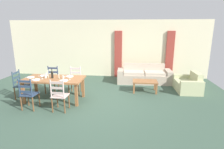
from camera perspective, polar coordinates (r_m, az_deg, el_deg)
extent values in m
cube|color=#3C5545|center=(5.99, -6.18, -8.35)|extent=(9.60, 9.60, 0.02)
cube|color=#F3E8BE|center=(8.83, -1.80, 8.19)|extent=(9.60, 0.16, 2.70)
cube|color=#A23A30|center=(8.66, 1.98, 6.40)|extent=(0.35, 0.08, 2.20)
cube|color=#A23A30|center=(8.81, 17.82, 5.86)|extent=(0.35, 0.08, 2.20)
cube|color=#9A6037|center=(6.07, -18.03, -1.35)|extent=(1.90, 0.96, 0.05)
cube|color=#9A6037|center=(6.26, -26.32, -5.28)|extent=(0.08, 0.08, 0.70)
cube|color=#9A6037|center=(5.55, -11.24, -6.45)|extent=(0.08, 0.08, 0.70)
cube|color=#9A6037|center=(6.88, -22.99, -3.25)|extent=(0.08, 0.08, 0.70)
cube|color=#9A6037|center=(6.23, -9.17, -4.01)|extent=(0.08, 0.08, 0.70)
cube|color=navy|center=(5.77, -24.66, -5.68)|extent=(0.43, 0.41, 0.03)
cylinder|color=brown|center=(6.07, -25.03, -7.05)|extent=(0.04, 0.04, 0.43)
cylinder|color=brown|center=(5.89, -22.06, -7.39)|extent=(0.04, 0.04, 0.43)
cylinder|color=brown|center=(5.81, -26.83, -8.20)|extent=(0.04, 0.04, 0.43)
cylinder|color=brown|center=(5.62, -23.78, -8.61)|extent=(0.04, 0.04, 0.43)
cylinder|color=navy|center=(5.66, -27.39, -3.56)|extent=(0.04, 0.04, 0.50)
cylinder|color=navy|center=(5.46, -24.29, -3.82)|extent=(0.04, 0.04, 0.50)
cube|color=navy|center=(5.60, -25.72, -4.96)|extent=(0.38, 0.03, 0.06)
cube|color=navy|center=(5.55, -25.89, -3.50)|extent=(0.38, 0.03, 0.06)
cube|color=navy|center=(5.51, -26.06, -2.01)|extent=(0.38, 0.03, 0.06)
cube|color=beige|center=(5.34, -16.09, -6.46)|extent=(0.43, 0.41, 0.03)
cylinder|color=brown|center=(5.64, -16.93, -7.91)|extent=(0.04, 0.04, 0.43)
cylinder|color=brown|center=(5.50, -13.48, -8.23)|extent=(0.04, 0.04, 0.43)
cylinder|color=brown|center=(5.36, -18.43, -9.23)|extent=(0.04, 0.04, 0.43)
cylinder|color=brown|center=(5.21, -14.82, -9.62)|extent=(0.04, 0.04, 0.43)
cylinder|color=beige|center=(5.19, -18.86, -4.22)|extent=(0.04, 0.04, 0.50)
cylinder|color=beige|center=(5.04, -15.18, -4.48)|extent=(0.04, 0.04, 0.50)
cube|color=beige|center=(5.15, -16.94, -5.72)|extent=(0.38, 0.03, 0.06)
cube|color=beige|center=(5.10, -17.06, -4.14)|extent=(0.38, 0.03, 0.06)
cube|color=beige|center=(5.06, -17.18, -2.53)|extent=(0.38, 0.03, 0.06)
cube|color=navy|center=(6.94, -18.62, -1.86)|extent=(0.43, 0.41, 0.03)
cylinder|color=brown|center=(6.78, -17.70, -4.19)|extent=(0.04, 0.04, 0.43)
cylinder|color=brown|center=(6.94, -20.42, -4.01)|extent=(0.04, 0.04, 0.43)
cylinder|color=brown|center=(7.08, -16.58, -3.34)|extent=(0.04, 0.04, 0.43)
cylinder|color=brown|center=(7.23, -19.20, -3.18)|extent=(0.04, 0.04, 0.43)
cylinder|color=navy|center=(6.95, -16.86, 0.54)|extent=(0.04, 0.04, 0.50)
cylinder|color=navy|center=(7.10, -19.52, 0.61)|extent=(0.04, 0.04, 0.50)
cube|color=navy|center=(7.05, -18.12, -0.45)|extent=(0.38, 0.03, 0.06)
cube|color=navy|center=(7.02, -18.22, 0.73)|extent=(0.38, 0.03, 0.06)
cube|color=navy|center=(6.99, -18.31, 1.93)|extent=(0.38, 0.03, 0.06)
cube|color=beige|center=(6.64, -11.73, -2.11)|extent=(0.44, 0.42, 0.03)
cylinder|color=brown|center=(6.51, -10.48, -4.51)|extent=(0.04, 0.04, 0.43)
cylinder|color=brown|center=(6.60, -13.52, -4.40)|extent=(0.04, 0.04, 0.43)
cylinder|color=brown|center=(6.82, -9.80, -3.60)|extent=(0.04, 0.04, 0.43)
cylinder|color=brown|center=(6.91, -12.71, -3.51)|extent=(0.04, 0.04, 0.43)
cylinder|color=beige|center=(6.69, -9.98, 0.42)|extent=(0.04, 0.04, 0.50)
cylinder|color=beige|center=(6.78, -12.94, 0.46)|extent=(0.04, 0.04, 0.50)
cube|color=beige|center=(6.76, -11.41, -0.63)|extent=(0.38, 0.04, 0.06)
cube|color=beige|center=(6.73, -11.48, 0.61)|extent=(0.38, 0.04, 0.06)
cube|color=beige|center=(6.69, -11.54, 1.85)|extent=(0.38, 0.04, 0.06)
cube|color=#2E4454|center=(6.72, -26.61, -3.17)|extent=(0.40, 0.42, 0.03)
cylinder|color=brown|center=(6.84, -24.40, -4.65)|extent=(0.04, 0.04, 0.43)
cylinder|color=brown|center=(6.55, -25.96, -5.63)|extent=(0.04, 0.04, 0.43)
cylinder|color=brown|center=(7.02, -26.81, -4.46)|extent=(0.04, 0.04, 0.43)
cylinder|color=brown|center=(6.74, -28.43, -5.40)|extent=(0.04, 0.04, 0.43)
cylinder|color=#2E4454|center=(6.89, -27.27, -0.57)|extent=(0.04, 0.04, 0.50)
cylinder|color=#2E4454|center=(6.60, -28.93, -1.36)|extent=(0.04, 0.04, 0.50)
cube|color=#2E4454|center=(6.78, -27.95, -2.02)|extent=(0.03, 0.38, 0.06)
cube|color=#2E4454|center=(6.74, -28.10, -0.79)|extent=(0.03, 0.38, 0.06)
cube|color=#2E4454|center=(6.71, -28.25, 0.44)|extent=(0.03, 0.38, 0.06)
cylinder|color=white|center=(6.05, -22.90, -1.51)|extent=(0.24, 0.24, 0.02)
cube|color=silver|center=(6.12, -24.12, -1.51)|extent=(0.03, 0.17, 0.01)
cylinder|color=white|center=(5.67, -14.92, -1.86)|extent=(0.24, 0.24, 0.02)
cube|color=silver|center=(5.72, -16.32, -1.86)|extent=(0.03, 0.17, 0.01)
cylinder|color=white|center=(6.47, -20.79, -0.32)|extent=(0.24, 0.24, 0.02)
cube|color=silver|center=(6.54, -21.96, -0.34)|extent=(0.03, 0.17, 0.01)
cylinder|color=white|center=(6.12, -13.26, -0.57)|extent=(0.24, 0.24, 0.02)
cube|color=silver|center=(6.17, -14.57, -0.58)|extent=(0.03, 0.17, 0.01)
cylinder|color=white|center=(6.42, -24.41, -0.79)|extent=(0.24, 0.24, 0.02)
cube|color=silver|center=(6.50, -25.55, -0.80)|extent=(0.02, 0.17, 0.01)
cylinder|color=black|center=(6.07, -18.44, -0.07)|extent=(0.07, 0.07, 0.22)
cylinder|color=black|center=(6.03, -18.55, 1.31)|extent=(0.02, 0.02, 0.08)
cylinder|color=black|center=(6.02, -18.59, 1.75)|extent=(0.03, 0.03, 0.02)
cylinder|color=white|center=(6.10, -21.26, -1.28)|extent=(0.06, 0.06, 0.01)
cylinder|color=white|center=(6.09, -21.29, -0.94)|extent=(0.01, 0.01, 0.07)
cone|color=white|center=(6.07, -21.36, -0.23)|extent=(0.06, 0.06, 0.08)
cylinder|color=white|center=(5.74, -13.22, -1.61)|extent=(0.06, 0.06, 0.01)
cylinder|color=white|center=(5.73, -13.24, -1.25)|extent=(0.01, 0.01, 0.07)
cone|color=white|center=(5.71, -13.29, -0.50)|extent=(0.06, 0.06, 0.08)
cylinder|color=white|center=(6.30, -20.08, -0.70)|extent=(0.06, 0.06, 0.01)
cylinder|color=white|center=(6.29, -20.11, -0.36)|extent=(0.01, 0.01, 0.07)
cone|color=white|center=(6.27, -20.17, 0.32)|extent=(0.06, 0.06, 0.08)
cylinder|color=silver|center=(5.93, -15.24, -0.81)|extent=(0.07, 0.07, 0.09)
cylinder|color=silver|center=(6.17, -20.34, -0.62)|extent=(0.07, 0.07, 0.09)
cylinder|color=#998C66|center=(6.15, -19.51, -0.84)|extent=(0.05, 0.05, 0.04)
cylinder|color=white|center=(6.12, -19.61, 0.35)|extent=(0.02, 0.02, 0.22)
cylinder|color=#998C66|center=(5.94, -16.46, -1.11)|extent=(0.05, 0.05, 0.04)
cylinder|color=white|center=(5.92, -16.51, -0.34)|extent=(0.02, 0.02, 0.12)
cube|color=#C2B09A|center=(7.93, 10.08, -1.21)|extent=(1.82, 0.85, 0.40)
cube|color=#C2B09A|center=(8.17, 9.96, 0.71)|extent=(1.81, 0.25, 0.80)
cube|color=#C2B09A|center=(8.07, 17.34, -0.71)|extent=(0.26, 0.81, 0.58)
cube|color=#C2B09A|center=(7.87, 2.70, -0.43)|extent=(0.26, 0.81, 0.58)
cube|color=beige|center=(7.87, 13.46, 0.46)|extent=(0.88, 0.67, 0.12)
cube|color=beige|center=(7.78, 6.90, 0.60)|extent=(0.88, 0.67, 0.12)
cube|color=#9A6037|center=(6.77, 10.41, -2.15)|extent=(0.90, 0.56, 0.04)
cube|color=#9A6037|center=(6.59, 6.99, -4.38)|extent=(0.06, 0.06, 0.38)
cube|color=#9A6037|center=(6.65, 13.91, -4.53)|extent=(0.06, 0.06, 0.38)
cube|color=#9A6037|center=(7.03, 6.96, -3.18)|extent=(0.06, 0.06, 0.38)
cube|color=#9A6037|center=(7.09, 13.45, -3.33)|extent=(0.06, 0.06, 0.38)
cube|color=beige|center=(7.35, 22.67, -3.43)|extent=(0.82, 0.82, 0.38)
cube|color=beige|center=(7.41, 25.00, -2.17)|extent=(0.22, 0.81, 0.72)
cube|color=beige|center=(6.89, 23.94, -4.10)|extent=(0.80, 0.20, 0.52)
cube|color=beige|center=(7.78, 21.64, -1.85)|extent=(0.80, 0.20, 0.52)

